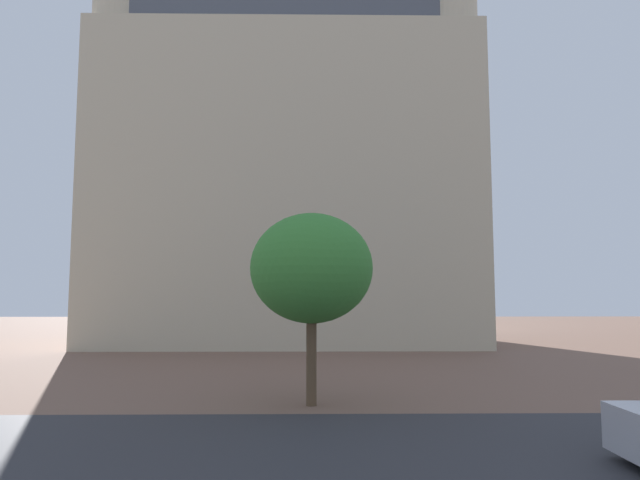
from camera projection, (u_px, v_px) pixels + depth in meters
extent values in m
plane|color=brown|center=(315.00, 432.00, 12.06)|extent=(120.00, 120.00, 0.00)
cube|color=#2D2D33|center=(315.00, 451.00, 10.64)|extent=(120.00, 6.49, 0.00)
cube|color=beige|center=(288.00, 197.00, 35.37)|extent=(22.10, 11.66, 18.12)
cube|color=#4C515B|center=(289.00, 41.00, 36.34)|extent=(20.34, 10.73, 2.40)
cube|color=beige|center=(276.00, 84.00, 36.05)|extent=(4.36, 4.36, 32.81)
cylinder|color=beige|center=(113.00, 152.00, 31.08)|extent=(2.80, 2.80, 21.62)
cylinder|color=beige|center=(456.00, 161.00, 31.32)|extent=(2.80, 2.80, 20.76)
cylinder|color=brown|center=(311.00, 361.00, 15.03)|extent=(0.28, 0.28, 2.34)
ellipsoid|color=#387F33|center=(312.00, 268.00, 15.27)|extent=(3.34, 3.34, 3.01)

